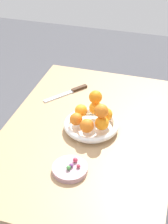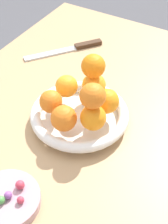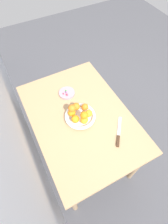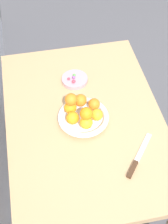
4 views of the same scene
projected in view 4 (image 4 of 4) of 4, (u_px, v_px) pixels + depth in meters
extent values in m
plane|color=#4C4C51|center=(84.00, 191.00, 2.23)|extent=(6.00, 6.00, 0.00)
cube|color=tan|center=(84.00, 121.00, 1.68)|extent=(1.10, 0.76, 0.04)
cylinder|color=tan|center=(116.00, 93.00, 2.32)|extent=(0.05, 0.05, 0.70)
cylinder|color=tan|center=(22.00, 107.00, 2.24)|extent=(0.05, 0.05, 0.70)
cylinder|color=white|center=(83.00, 120.00, 1.66)|extent=(0.20, 0.20, 0.01)
torus|color=white|center=(83.00, 117.00, 1.64)|extent=(0.25, 0.25, 0.03)
cylinder|color=#B28C99|center=(74.00, 80.00, 1.83)|extent=(0.14, 0.14, 0.02)
sphere|color=orange|center=(86.00, 123.00, 1.56)|extent=(0.06, 0.06, 0.06)
sphere|color=orange|center=(97.00, 115.00, 1.60)|extent=(0.06, 0.06, 0.06)
sphere|color=orange|center=(94.00, 104.00, 1.64)|extent=(0.06, 0.06, 0.06)
sphere|color=orange|center=(81.00, 100.00, 1.65)|extent=(0.06, 0.06, 0.06)
sphere|color=orange|center=(70.00, 108.00, 1.62)|extent=(0.06, 0.06, 0.06)
sphere|color=orange|center=(73.00, 118.00, 1.58)|extent=(0.06, 0.06, 0.06)
sphere|color=orange|center=(86.00, 114.00, 1.52)|extent=(0.06, 0.06, 0.06)
sphere|color=orange|center=(71.00, 100.00, 1.57)|extent=(0.06, 0.06, 0.06)
sphere|color=#C6384C|center=(74.00, 81.00, 1.79)|extent=(0.02, 0.02, 0.02)
sphere|color=#C6384C|center=(69.00, 79.00, 1.81)|extent=(0.01, 0.01, 0.01)
sphere|color=#8C4C99|center=(74.00, 77.00, 1.81)|extent=(0.02, 0.02, 0.02)
sphere|color=#4C9947|center=(74.00, 75.00, 1.82)|extent=(0.02, 0.02, 0.02)
cube|color=#3F2819|center=(132.00, 169.00, 1.48)|extent=(0.08, 0.07, 0.01)
cube|color=silver|center=(143.00, 148.00, 1.55)|extent=(0.15, 0.12, 0.01)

